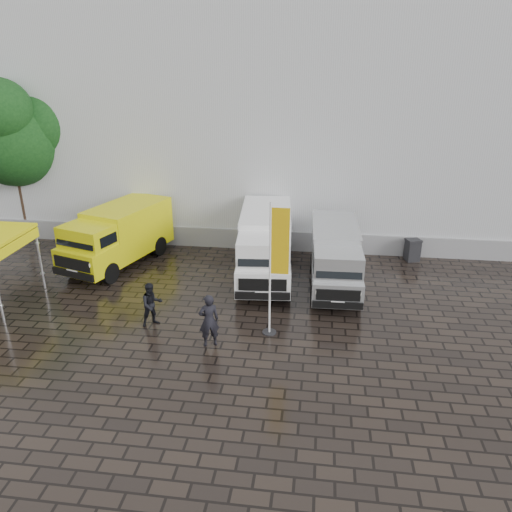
{
  "coord_description": "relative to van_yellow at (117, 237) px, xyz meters",
  "views": [
    {
      "loc": [
        2.15,
        -15.46,
        9.22
      ],
      "look_at": [
        -0.2,
        2.2,
        1.96
      ],
      "focal_mm": 35.0,
      "sensor_mm": 36.0,
      "label": 1
    }
  ],
  "objects": [
    {
      "name": "exhibition_hall",
      "position": [
        9.05,
        10.86,
        4.67
      ],
      "size": [
        44.0,
        16.0,
        12.0
      ],
      "primitive_type": "cube",
      "color": "silver",
      "rests_on": "ground"
    },
    {
      "name": "tree",
      "position": [
        -6.43,
        3.3,
        4.15
      ],
      "size": [
        4.76,
        4.76,
        8.54
      ],
      "color": "black",
      "rests_on": "ground"
    },
    {
      "name": "van_white",
      "position": [
        6.93,
        -0.44,
        0.07
      ],
      "size": [
        2.68,
        6.62,
        2.8
      ],
      "primitive_type": null,
      "rotation": [
        0.0,
        0.0,
        0.08
      ],
      "color": "white",
      "rests_on": "ground"
    },
    {
      "name": "hall_plinth",
      "position": [
        9.05,
        2.81,
        -0.83
      ],
      "size": [
        44.0,
        0.15,
        1.0
      ],
      "primitive_type": "cube",
      "color": "gray",
      "rests_on": "ground"
    },
    {
      "name": "flagpole",
      "position": [
        7.82,
        -5.28,
        1.35
      ],
      "size": [
        0.88,
        0.5,
        4.82
      ],
      "color": "black",
      "rests_on": "ground"
    },
    {
      "name": "van_yellow",
      "position": [
        0.0,
        0.0,
        0.0
      ],
      "size": [
        3.85,
        6.18,
        2.67
      ],
      "primitive_type": null,
      "rotation": [
        0.0,
        0.0,
        -0.3
      ],
      "color": "#D3D00B",
      "rests_on": "ground"
    },
    {
      "name": "ground",
      "position": [
        7.05,
        -5.14,
        -1.33
      ],
      "size": [
        120.0,
        120.0,
        0.0
      ],
      "primitive_type": "plane",
      "color": "black",
      "rests_on": "ground"
    },
    {
      "name": "wheelie_bin",
      "position": [
        13.68,
        2.29,
        -0.8
      ],
      "size": [
        0.79,
        0.79,
        1.06
      ],
      "primitive_type": "cube",
      "rotation": [
        0.0,
        0.0,
        0.28
      ],
      "color": "black",
      "rests_on": "ground"
    },
    {
      "name": "person_tent",
      "position": [
        3.36,
        -5.26,
        -0.51
      ],
      "size": [
        1.02,
        0.98,
        1.65
      ],
      "primitive_type": "imported",
      "rotation": [
        0.0,
        0.0,
        0.64
      ],
      "color": "black",
      "rests_on": "ground"
    },
    {
      "name": "person_front",
      "position": [
        5.71,
        -6.34,
        -0.39
      ],
      "size": [
        0.81,
        0.69,
        1.9
      ],
      "primitive_type": "imported",
      "rotation": [
        0.0,
        0.0,
        3.55
      ],
      "color": "black",
      "rests_on": "ground"
    },
    {
      "name": "van_silver",
      "position": [
        9.93,
        -1.05,
        -0.09
      ],
      "size": [
        2.11,
        5.8,
        2.49
      ],
      "primitive_type": null,
      "rotation": [
        0.0,
        0.0,
        0.04
      ],
      "color": "silver",
      "rests_on": "ground"
    }
  ]
}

